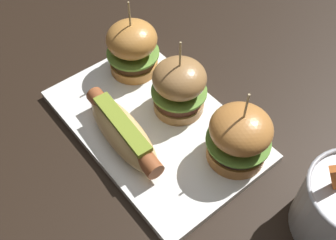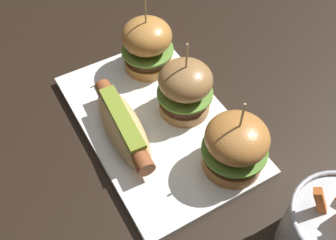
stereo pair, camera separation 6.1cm
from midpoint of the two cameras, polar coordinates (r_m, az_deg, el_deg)
ground_plane at (r=0.67m, az=1.06°, el=-0.99°), size 3.00×3.00×0.00m
platter_main at (r=0.66m, az=1.07°, el=-0.62°), size 0.36×0.23×0.01m
hot_dog at (r=0.62m, az=-3.49°, el=-1.31°), size 0.19×0.07×0.05m
slider_left at (r=0.71m, az=-0.54°, el=10.62°), size 0.09×0.09×0.14m
slider_center at (r=0.64m, az=5.44°, el=4.07°), size 0.09×0.09×0.14m
slider_right at (r=0.58m, az=12.60°, el=-3.80°), size 0.10×0.10×0.14m
fries_bucket at (r=0.57m, az=25.63°, el=-14.82°), size 0.13×0.13×0.14m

